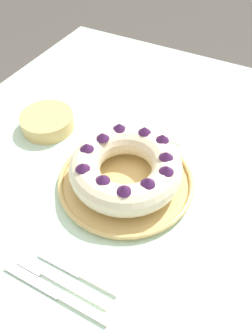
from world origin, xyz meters
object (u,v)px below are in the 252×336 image
Objects in this scene: serving_dish at (126,181)px; bundt_cake at (126,168)px; cake_knife at (83,275)px; side_bowl at (47,122)px; fork at (55,278)px; napkin at (178,122)px; serving_knife at (62,296)px.

bundt_cake reaches higher than serving_dish.
cake_knife is 0.48m from side_bowl.
fork is (-0.29, 0.01, -0.06)m from bundt_cake.
cake_knife is at bearing -178.99° from napkin.
napkin is (0.54, 0.01, -0.00)m from cake_knife.
bundt_cake reaches higher than napkin.
cake_knife is at bearing -134.90° from side_bowl.
bundt_cake is 1.13× the size of serving_knife.
fork is at bearing 178.19° from serving_dish.
serving_dish is 0.32m from side_bowl.
cake_knife reaches higher than napkin.
serving_dish is 1.60× the size of fork.
bundt_cake is 0.26m from cake_knife.
serving_dish is at bearing -105.62° from side_bowl.
serving_dish reaches higher than napkin.
side_bowl reaches higher than cake_knife.
napkin is (0.28, -0.03, -0.06)m from bundt_cake.
side_bowl is (0.37, 0.29, 0.02)m from fork.
cake_knife is at bearing -49.39° from fork.
serving_dish is at bearing 174.61° from napkin.
bundt_cake is 0.29m from napkin.
bundt_cake is (0.00, -0.00, 0.05)m from serving_dish.
bundt_cake is 1.76× the size of side_bowl.
bundt_cake is at bearing 174.63° from napkin.
bundt_cake is 0.32m from side_bowl.
serving_knife is at bearing 179.73° from napkin.
serving_dish is 0.31m from serving_knife.
serving_dish is 0.26m from cake_knife.
bundt_cake is 1.29× the size of fork.
serving_dish reaches higher than fork.
cake_knife is at bearing -171.91° from bundt_cake.
fork is 1.12× the size of cake_knife.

